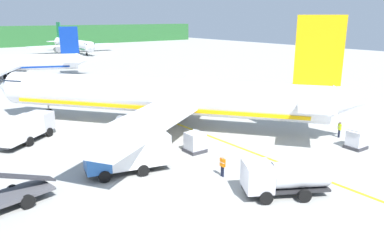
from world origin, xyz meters
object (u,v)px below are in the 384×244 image
service_truck_baggage (284,176)px  cargo_container_far (356,139)px  service_truck_catering (129,153)px  crew_loader_right (223,164)px  airliner_mid_apron (2,63)px  cargo_container_mid (195,142)px  crew_loader_left (340,128)px  airliner_foreground (161,96)px  airliner_far_taxiway (73,44)px  service_truck_pushback (25,128)px

service_truck_baggage → cargo_container_far: size_ratio=2.95×
service_truck_catering → crew_loader_right: service_truck_catering is taller
airliner_mid_apron → cargo_container_far: (16.51, -65.47, -1.85)m
cargo_container_mid → crew_loader_left: bearing=-21.4°
cargo_container_far → service_truck_catering: bearing=158.0°
crew_loader_right → airliner_mid_apron: bearing=92.3°
crew_loader_right → service_truck_catering: bearing=136.3°
airliner_foreground → crew_loader_left: airliner_foreground is taller
crew_loader_left → service_truck_catering: bearing=166.8°
airliner_far_taxiway → cargo_container_mid: (-26.43, -101.07, -1.92)m
service_truck_baggage → crew_loader_right: 4.98m
crew_loader_left → service_truck_pushback: bearing=145.4°
cargo_container_far → crew_loader_right: cargo_container_far is taller
airliner_far_taxiway → service_truck_pushback: airliner_far_taxiway is taller
airliner_foreground → crew_loader_right: size_ratio=21.16×
cargo_container_mid → crew_loader_right: bearing=-106.9°
crew_loader_left → cargo_container_mid: bearing=158.6°
service_truck_baggage → airliner_far_taxiway: bearing=76.4°
service_truck_catering → airliner_far_taxiway: bearing=71.8°
service_truck_baggage → crew_loader_left: 15.42m
cargo_container_mid → cargo_container_far: 14.83m
airliner_far_taxiway → service_truck_pushback: size_ratio=5.23×
cargo_container_far → airliner_mid_apron: bearing=104.2°
cargo_container_mid → airliner_far_taxiway: bearing=75.3°
airliner_foreground → airliner_mid_apron: bearing=97.3°
airliner_foreground → crew_loader_right: (-3.65, -14.19, -2.41)m
crew_loader_left → service_truck_baggage: bearing=-161.6°
service_truck_baggage → crew_loader_right: size_ratio=3.58×
airliner_mid_apron → service_truck_baggage: (3.71, -67.52, -1.41)m
service_truck_catering → crew_loader_left: size_ratio=4.20×
airliner_foreground → cargo_container_mid: airliner_foreground is taller
airliner_mid_apron → airliner_far_taxiway: bearing=55.1°
airliner_foreground → service_truck_catering: bearing=-133.9°
airliner_far_taxiway → service_truck_baggage: bearing=-103.6°
service_truck_baggage → service_truck_catering: service_truck_catering is taller
service_truck_pushback → cargo_container_mid: size_ratio=3.46×
airliner_foreground → cargo_container_far: bearing=-58.7°
airliner_foreground → cargo_container_far: airliner_foreground is taller
service_truck_catering → service_truck_pushback: 13.39m
service_truck_baggage → service_truck_catering: 11.70m
airliner_foreground → crew_loader_left: bearing=-49.4°
service_truck_baggage → service_truck_catering: bearing=123.0°
airliner_mid_apron → crew_loader_right: (2.55, -62.70, -1.83)m
service_truck_pushback → airliner_foreground: bearing=-14.4°
airliner_mid_apron → airliner_far_taxiway: size_ratio=0.94×
cargo_container_mid → crew_loader_left: cargo_container_mid is taller
service_truck_baggage → service_truck_catering: (-6.37, 9.80, 0.23)m
airliner_far_taxiway → service_truck_catering: bearing=-108.2°
airliner_foreground → service_truck_pushback: airliner_foreground is taller
airliner_foreground → airliner_far_taxiway: airliner_foreground is taller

